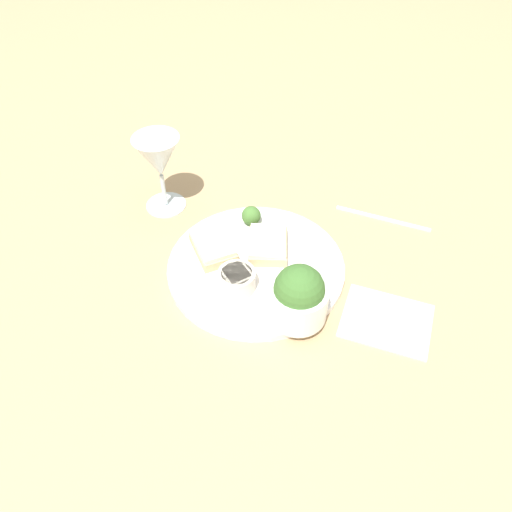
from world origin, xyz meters
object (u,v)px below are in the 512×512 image
object	(u,v)px
cheese_toast_near	(268,245)
wine_glass	(159,160)
salad_bowl	(299,296)
napkin	(387,320)
cheese_toast_far	(213,247)
fork	(383,218)
sauce_ramekin	(237,279)

from	to	relation	value
cheese_toast_near	wine_glass	bearing A→B (deg)	-133.74
salad_bowl	cheese_toast_near	world-z (taller)	salad_bowl
wine_glass	cheese_toast_near	bearing A→B (deg)	46.26
napkin	cheese_toast_far	bearing A→B (deg)	-125.49
cheese_toast_near	napkin	world-z (taller)	cheese_toast_near
cheese_toast_far	fork	size ratio (longest dim) A/B	0.63
wine_glass	napkin	size ratio (longest dim) A/B	0.88
salad_bowl	fork	bearing A→B (deg)	134.44
sauce_ramekin	cheese_toast_near	distance (m)	0.10
sauce_ramekin	wine_glass	distance (m)	0.28
napkin	cheese_toast_near	bearing A→B (deg)	-137.04
salad_bowl	wine_glass	xyz separation A→B (m)	(-0.31, -0.19, 0.05)
salad_bowl	napkin	bearing A→B (deg)	79.79
cheese_toast_far	salad_bowl	bearing A→B (deg)	36.41
cheese_toast_far	wine_glass	world-z (taller)	wine_glass
sauce_ramekin	cheese_toast_far	world-z (taller)	sauce_ramekin
cheese_toast_far	napkin	size ratio (longest dim) A/B	0.58
napkin	fork	world-z (taller)	same
cheese_toast_near	cheese_toast_far	distance (m)	0.09
wine_glass	cheese_toast_far	bearing A→B (deg)	26.89
sauce_ramekin	cheese_toast_far	xyz separation A→B (m)	(-0.09, -0.03, -0.01)
cheese_toast_far	napkin	distance (m)	0.31
sauce_ramekin	cheese_toast_far	bearing A→B (deg)	-160.70
salad_bowl	cheese_toast_far	size ratio (longest dim) A/B	0.97
fork	salad_bowl	bearing A→B (deg)	-45.56
salad_bowl	cheese_toast_near	xyz separation A→B (m)	(-0.15, -0.02, -0.03)
salad_bowl	cheese_toast_far	world-z (taller)	salad_bowl
cheese_toast_far	fork	world-z (taller)	cheese_toast_far
salad_bowl	cheese_toast_near	bearing A→B (deg)	-171.94
fork	cheese_toast_far	bearing A→B (deg)	-80.98
sauce_ramekin	fork	world-z (taller)	sauce_ramekin
sauce_ramekin	salad_bowl	bearing A→B (deg)	50.65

